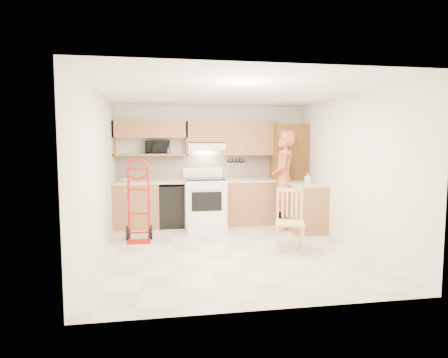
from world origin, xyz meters
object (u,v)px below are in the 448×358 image
object	(u,v)px
hand_truck	(138,204)
microwave	(157,147)
person	(284,180)
range	(205,199)
dining_chair	(290,221)

from	to	relation	value
hand_truck	microwave	bearing A→B (deg)	75.22
person	hand_truck	xyz separation A→B (m)	(-2.80, -0.54, -0.33)
microwave	range	size ratio (longest dim) A/B	0.41
dining_chair	person	bearing A→B (deg)	92.14
range	hand_truck	xyz separation A→B (m)	(-1.26, -0.83, 0.06)
dining_chair	range	bearing A→B (deg)	138.16
dining_chair	microwave	bearing A→B (deg)	148.60
microwave	hand_truck	size ratio (longest dim) A/B	0.38
range	person	xyz separation A→B (m)	(1.54, -0.29, 0.38)
person	dining_chair	world-z (taller)	person
range	person	size ratio (longest dim) A/B	0.61
microwave	dining_chair	world-z (taller)	microwave
range	hand_truck	distance (m)	1.51
person	dining_chair	distance (m)	1.69
person	hand_truck	bearing A→B (deg)	-58.98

